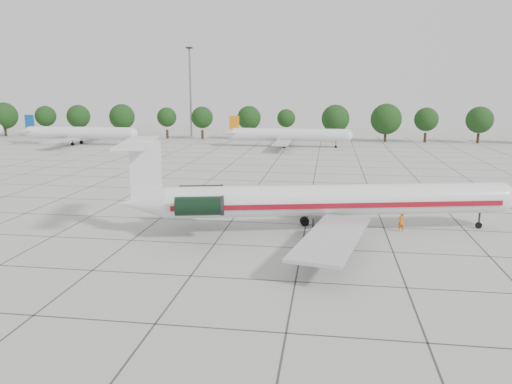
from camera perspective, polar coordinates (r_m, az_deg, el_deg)
ground at (r=53.73m, az=-2.85°, el=-3.39°), size 260.00×260.00×0.00m
apron_joints at (r=68.10m, az=-0.41°, el=-0.10°), size 170.00×170.00×0.02m
main_airliner at (r=49.38m, az=6.76°, el=-0.92°), size 39.03×30.27×9.25m
ground_crew at (r=51.90m, az=16.26°, el=-3.30°), size 0.80×0.62×1.94m
bg_airliner_b at (r=133.35m, az=-19.54°, el=6.35°), size 28.24×27.20×7.40m
bg_airliner_c at (r=121.14m, az=3.71°, el=6.52°), size 28.24×27.20×7.40m
tree_line at (r=137.83m, az=-0.80°, el=8.46°), size 249.86×8.44×10.22m
floodlight_mast at (r=148.38m, az=-7.52°, el=11.81°), size 1.60×1.60×25.45m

